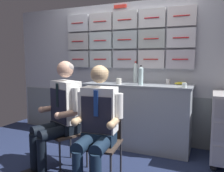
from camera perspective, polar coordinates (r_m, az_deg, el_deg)
galley_bulkhead at (r=3.66m, az=3.83°, el=3.94°), size 4.20×0.14×2.15m
galley_counter at (r=3.41m, az=6.15°, el=-7.23°), size 1.55×0.53×0.93m
folding_chair_left at (r=2.84m, az=-9.87°, el=-9.24°), size 0.53×0.53×0.83m
crew_member_left at (r=2.71m, az=-12.79°, el=-6.04°), size 0.57×0.69×1.26m
folding_chair_right at (r=2.47m, az=-2.39°, el=-11.56°), size 0.44×0.44×0.83m
crew_member_right at (r=2.28m, az=-3.80°, el=-8.99°), size 0.48×0.62×1.23m
water_bottle_tall at (r=3.18m, az=7.17°, el=2.56°), size 0.07×0.07×0.27m
water_bottle_blue_cap at (r=3.52m, az=5.83°, el=3.36°), size 0.07×0.07×0.32m
paper_cup_tan at (r=3.36m, az=13.75°, el=1.11°), size 0.06×0.06×0.07m
coffee_cup_spare at (r=3.28m, az=1.70°, el=1.24°), size 0.07×0.07×0.08m
coffee_cup_white at (r=3.01m, az=17.53°, el=0.22°), size 0.06×0.06×0.06m
snack_banana at (r=3.32m, az=16.66°, el=0.63°), size 0.17×0.10×0.04m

